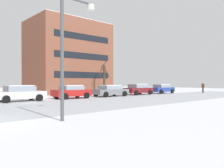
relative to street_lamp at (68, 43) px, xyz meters
The scene contains 9 objects.
street_lamp is the anchor object (origin of this frame).
parked_car_white 12.06m from the street_lamp, 80.41° to the left, with size 4.38×2.20×1.45m.
parked_car_red 13.88m from the street_lamp, 57.60° to the left, with size 3.96×2.16×1.40m.
parked_car_gray 17.20m from the street_lamp, 41.98° to the left, with size 4.55×2.23×1.37m.
parked_car_maroon 21.55m from the street_lamp, 32.90° to the left, with size 4.31×2.21×1.49m.
parked_car_blue 26.11m from the street_lamp, 26.30° to the left, with size 4.30×2.08×1.40m.
pedestrian_crossing 31.04m from the street_lamp, 15.43° to the left, with size 0.44×0.44×1.67m.
tree_far_mid 21.76m from the street_lamp, 45.68° to the left, with size 1.62×1.58×5.11m.
building_far_right 26.00m from the street_lamp, 58.93° to the left, with size 11.66×8.32×11.08m.
Camera 1 is at (-2.33, -11.34, 1.76)m, focal length 36.31 mm.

